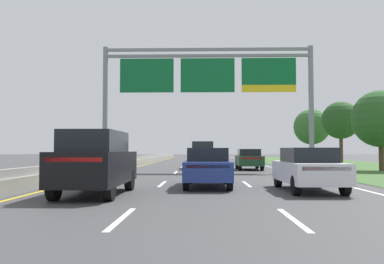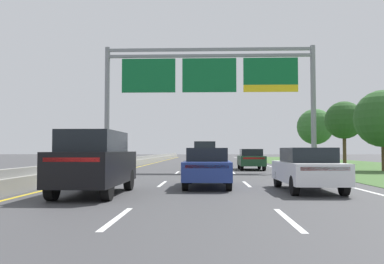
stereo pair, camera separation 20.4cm
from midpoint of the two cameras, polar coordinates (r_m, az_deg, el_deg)
The scene contains 14 objects.
ground_plane at distance 33.37m, azimuth 1.41°, elevation -5.11°, with size 220.00×220.00×0.00m, color #3D3D3F.
lane_striping at distance 32.91m, azimuth 1.41°, elevation -5.14°, with size 11.96×106.00×0.01m.
grass_verge_right at distance 36.17m, azimuth 24.18°, elevation -4.67°, with size 14.00×110.00×0.02m, color #3D602D.
median_barrier_concrete at distance 34.00m, azimuth -9.81°, elevation -4.43°, with size 0.60×110.00×0.85m.
overhead_sign_gantry at distance 29.14m, azimuth 1.99°, elevation 7.10°, with size 15.06×0.42×8.92m.
pickup_truck_silver at distance 32.98m, azimuth 1.33°, elevation -3.27°, with size 2.02×5.41×2.20m.
car_grey_centre_lane_sedan at distance 43.94m, azimuth 1.35°, elevation -3.43°, with size 1.83×4.41×1.57m.
car_darkgreen_right_lane_sedan at distance 31.29m, azimuth 7.81°, elevation -3.76°, with size 1.88×4.42×1.57m.
car_blue_centre_lane_sedan at distance 16.46m, azimuth 1.85°, elevation -4.88°, with size 1.85×4.41×1.57m.
car_white_right_lane_sedan at distance 15.36m, azimuth 15.61°, elevation -4.95°, with size 1.85×4.41×1.57m.
car_black_left_lane_suv at distance 13.86m, azimuth -13.75°, elevation -4.08°, with size 1.93×4.71×2.11m.
roadside_tree_mid at distance 31.91m, azimuth 24.81°, elevation 1.69°, with size 4.08×4.08×5.77m.
roadside_tree_far at distance 45.15m, azimuth 20.04°, elevation 1.54°, with size 3.92×3.92×6.57m.
roadside_tree_distant at distance 54.61m, azimuth 16.36°, elevation 0.70°, with size 4.61×4.61×6.81m.
Camera 1 is at (-0.10, 1.66, 1.48)m, focal length 37.97 mm.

